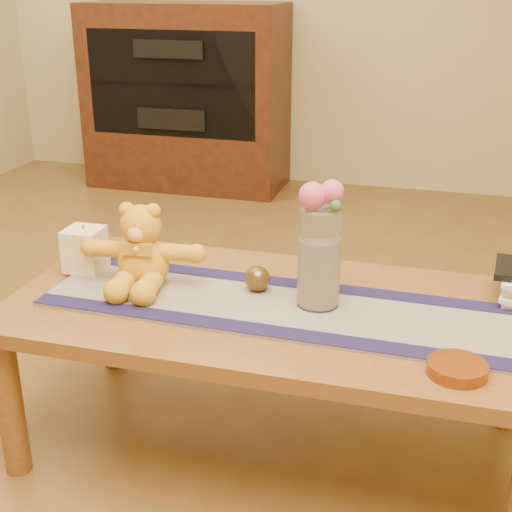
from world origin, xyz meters
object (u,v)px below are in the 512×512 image
(bronze_ball, at_px, (258,279))
(amber_dish, at_px, (457,369))
(glass_vase, at_px, (319,258))
(book_bottom, at_px, (501,292))
(pillar_candle, at_px, (85,249))
(tv_remote, at_px, (504,267))
(teddy_bear, at_px, (143,246))

(bronze_ball, xyz_separation_m, amber_dish, (0.53, -0.29, -0.03))
(glass_vase, height_order, book_bottom, glass_vase)
(pillar_candle, relative_size, amber_dish, 0.95)
(glass_vase, relative_size, book_bottom, 1.17)
(tv_remote, bearing_deg, teddy_bear, -163.84)
(bronze_ball, bearing_deg, book_bottom, 14.76)
(glass_vase, bearing_deg, amber_dish, -34.69)
(pillar_candle, bearing_deg, tv_remote, 7.46)
(pillar_candle, bearing_deg, bronze_ball, -0.72)
(glass_vase, bearing_deg, tv_remote, 23.17)
(book_bottom, bearing_deg, tv_remote, -93.00)
(teddy_bear, bearing_deg, amber_dish, -23.27)
(amber_dish, bearing_deg, tv_remote, 76.76)
(amber_dish, bearing_deg, pillar_candle, 164.40)
(teddy_bear, distance_m, amber_dish, 0.89)
(bronze_ball, distance_m, amber_dish, 0.60)
(glass_vase, xyz_separation_m, tv_remote, (0.46, 0.20, -0.05))
(glass_vase, distance_m, bronze_ball, 0.20)
(teddy_bear, distance_m, pillar_candle, 0.21)
(pillar_candle, relative_size, bronze_ball, 1.78)
(pillar_candle, distance_m, tv_remote, 1.16)
(bronze_ball, distance_m, tv_remote, 0.66)
(teddy_bear, bearing_deg, glass_vase, -7.02)
(book_bottom, bearing_deg, teddy_bear, -166.27)
(teddy_bear, bearing_deg, book_bottom, 5.30)
(tv_remote, xyz_separation_m, amber_dish, (-0.10, -0.44, -0.07))
(glass_vase, relative_size, tv_remote, 1.62)
(glass_vase, distance_m, amber_dish, 0.45)
(teddy_bear, height_order, bronze_ball, teddy_bear)
(glass_vase, height_order, tv_remote, glass_vase)
(teddy_bear, distance_m, tv_remote, 0.97)
(book_bottom, bearing_deg, bronze_ball, -163.79)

